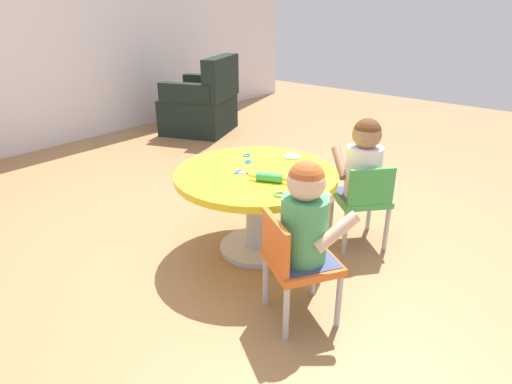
% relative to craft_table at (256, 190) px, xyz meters
% --- Properties ---
extents(ground_plane, '(10.00, 10.00, 0.00)m').
position_rel_craft_table_xyz_m(ground_plane, '(0.00, 0.00, -0.39)').
color(ground_plane, '#9E7247').
extents(craft_table, '(0.93, 0.93, 0.51)m').
position_rel_craft_table_xyz_m(craft_table, '(0.00, 0.00, 0.00)').
color(craft_table, silver).
rests_on(craft_table, ground).
extents(child_chair_left, '(0.41, 0.41, 0.54)m').
position_rel_craft_table_xyz_m(child_chair_left, '(-0.36, -0.54, -0.09)').
color(child_chair_left, '#B7B7BC').
rests_on(child_chair_left, ground).
extents(seated_child_left, '(0.43, 0.41, 0.51)m').
position_rel_craft_table_xyz_m(seated_child_left, '(-0.33, -0.56, 0.14)').
color(seated_child_left, '#3F4772').
rests_on(seated_child_left, ground).
extents(child_chair_right, '(0.42, 0.42, 0.54)m').
position_rel_craft_table_xyz_m(child_chair_right, '(0.47, -0.45, -0.09)').
color(child_chair_right, '#B7B7BC').
rests_on(child_chair_right, ground).
extents(seated_child_right, '(0.43, 0.44, 0.51)m').
position_rel_craft_table_xyz_m(seated_child_right, '(0.49, -0.42, 0.14)').
color(seated_child_right, '#3F4772').
rests_on(seated_child_right, ground).
extents(armchair_dark, '(0.92, 0.93, 0.85)m').
position_rel_craft_table_xyz_m(armchair_dark, '(1.62, 2.15, -0.08)').
color(armchair_dark, black).
rests_on(armchair_dark, ground).
extents(rolling_pin, '(0.11, 0.22, 0.05)m').
position_rel_craft_table_xyz_m(rolling_pin, '(-0.07, -0.15, 0.14)').
color(rolling_pin, green).
rests_on(rolling_pin, craft_table).
extents(craft_scissors, '(0.08, 0.14, 0.01)m').
position_rel_craft_table_xyz_m(craft_scissors, '(-0.07, 0.04, 0.12)').
color(craft_scissors, silver).
rests_on(craft_scissors, craft_table).
extents(playdough_blob_0, '(0.11, 0.11, 0.01)m').
position_rel_craft_table_xyz_m(playdough_blob_0, '(0.33, -0.01, 0.12)').
color(playdough_blob_0, '#B2E58C').
rests_on(playdough_blob_0, craft_table).
extents(cookie_cutter_0, '(0.05, 0.05, 0.01)m').
position_rel_craft_table_xyz_m(cookie_cutter_0, '(0.09, 0.14, 0.12)').
color(cookie_cutter_0, '#3F99D8').
rests_on(cookie_cutter_0, craft_table).
extents(cookie_cutter_1, '(0.05, 0.05, 0.01)m').
position_rel_craft_table_xyz_m(cookie_cutter_1, '(0.17, 0.22, 0.12)').
color(cookie_cutter_1, '#3F99D8').
rests_on(cookie_cutter_1, craft_table).
extents(cookie_cutter_2, '(0.06, 0.06, 0.01)m').
position_rel_craft_table_xyz_m(cookie_cutter_2, '(-0.18, -0.30, 0.12)').
color(cookie_cutter_2, '#4CB259').
rests_on(cookie_cutter_2, craft_table).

